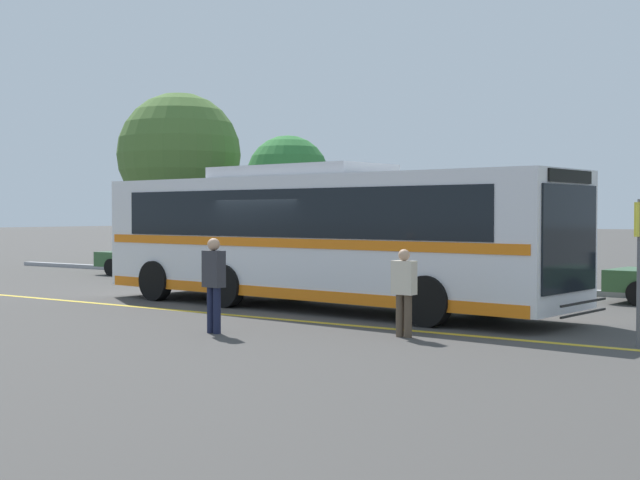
% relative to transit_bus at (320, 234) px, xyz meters
% --- Properties ---
extents(ground_plane, '(220.00, 220.00, 0.00)m').
position_rel_transit_bus_xyz_m(ground_plane, '(-0.90, -0.30, -1.73)').
color(ground_plane, '#423F3D').
extents(lane_strip_0, '(32.13, 0.20, 0.01)m').
position_rel_transit_bus_xyz_m(lane_strip_0, '(0.01, -2.20, -1.72)').
color(lane_strip_0, gold).
rests_on(lane_strip_0, ground_plane).
extents(curb_strip, '(40.13, 0.36, 0.15)m').
position_rel_transit_bus_xyz_m(curb_strip, '(0.01, 6.84, -1.65)').
color(curb_strip, '#99999E').
rests_on(curb_strip, ground_plane).
extents(transit_bus, '(12.60, 3.62, 3.30)m').
position_rel_transit_bus_xyz_m(transit_bus, '(0.00, 0.00, 0.00)').
color(transit_bus, silver).
rests_on(transit_bus, ground_plane).
extents(parked_car_0, '(4.74, 2.05, 1.29)m').
position_rel_transit_bus_xyz_m(parked_car_0, '(-10.71, 5.48, -1.06)').
color(parked_car_0, '#335B33').
rests_on(parked_car_0, ground_plane).
extents(parked_car_1, '(4.10, 2.17, 1.47)m').
position_rel_transit_bus_xyz_m(parked_car_1, '(-4.22, 5.59, -0.97)').
color(parked_car_1, '#4C3823').
rests_on(parked_car_1, ground_plane).
extents(parked_car_2, '(4.69, 1.85, 1.43)m').
position_rel_transit_bus_xyz_m(parked_car_2, '(1.32, 5.89, -0.99)').
color(parked_car_2, '#335B33').
rests_on(parked_car_2, ground_plane).
extents(pedestrian_0, '(0.44, 0.27, 1.74)m').
position_rel_transit_bus_xyz_m(pedestrian_0, '(0.89, -4.60, -0.73)').
color(pedestrian_0, '#191E38').
rests_on(pedestrian_0, ground_plane).
extents(pedestrian_1, '(0.43, 0.24, 1.56)m').
position_rel_transit_bus_xyz_m(pedestrian_1, '(3.98, -3.03, -0.85)').
color(pedestrian_1, brown).
rests_on(pedestrian_1, ground_plane).
extents(bus_stop_sign, '(0.07, 0.40, 2.42)m').
position_rel_transit_bus_xyz_m(bus_stop_sign, '(7.71, -1.85, -0.20)').
color(bus_stop_sign, '#59595E').
rests_on(bus_stop_sign, ground_plane).
extents(tree_0, '(5.01, 5.01, 7.10)m').
position_rel_transit_bus_xyz_m(tree_0, '(-13.83, 9.60, 2.87)').
color(tree_0, '#513823').
rests_on(tree_0, ground_plane).
extents(tree_3, '(3.22, 3.22, 5.23)m').
position_rel_transit_bus_xyz_m(tree_3, '(-9.23, 10.86, 1.88)').
color(tree_3, '#513823').
rests_on(tree_3, ground_plane).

